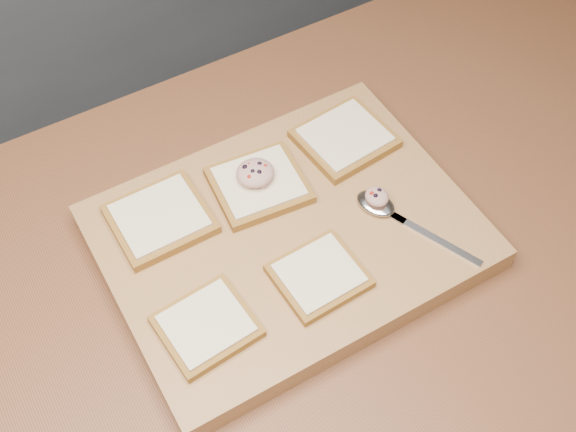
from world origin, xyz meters
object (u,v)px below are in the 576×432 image
Objects in this scene: cutting_board at (288,237)px; spoon at (384,209)px; bread_far_center at (259,184)px; tuna_salad_dollop at (255,173)px.

cutting_board is 2.62× the size of spoon.
cutting_board is 0.14m from spoon.
spoon is at bearing -43.20° from bread_far_center.
spoon is at bearing -43.98° from tuna_salad_dollop.
tuna_salad_dollop is at bearing 91.64° from cutting_board.
bread_far_center is at bearing -68.92° from tuna_salad_dollop.
bread_far_center is (-0.00, 0.08, 0.03)m from cutting_board.
bread_far_center is at bearing 90.29° from cutting_board.
tuna_salad_dollop reaches higher than bread_far_center.
cutting_board is at bearing -89.71° from bread_far_center.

